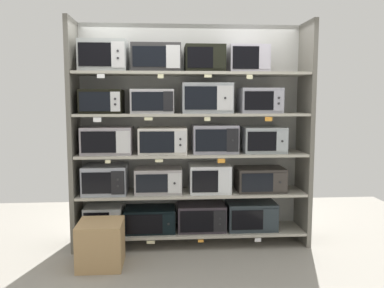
{
  "coord_description": "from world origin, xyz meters",
  "views": [
    {
      "loc": [
        -0.32,
        -4.48,
        1.69
      ],
      "look_at": [
        0.0,
        0.0,
        1.17
      ],
      "focal_mm": 37.21,
      "sensor_mm": 36.0,
      "label": 1
    }
  ],
  "objects": [
    {
      "name": "microwave_3",
      "position": [
        0.69,
        -0.0,
        0.33
      ],
      "size": [
        0.57,
        0.38,
        0.32
      ],
      "color": "#273036",
      "rests_on": "shelf_0"
    },
    {
      "name": "microwave_5",
      "position": [
        -0.39,
        -0.0,
        0.76
      ],
      "size": [
        0.53,
        0.37,
        0.28
      ],
      "color": "#A5A0A1",
      "rests_on": "shelf_1"
    },
    {
      "name": "shipping_carton",
      "position": [
        -0.96,
        -0.56,
        0.23
      ],
      "size": [
        0.44,
        0.44,
        0.46
      ],
      "primitive_type": "cube",
      "color": "tan",
      "rests_on": "ground"
    },
    {
      "name": "microwave_19",
      "position": [
        0.62,
        -0.0,
        2.12
      ],
      "size": [
        0.44,
        0.38,
        0.3
      ],
      "color": "#B8B3C0",
      "rests_on": "shelf_4"
    },
    {
      "name": "microwave_13",
      "position": [
        -0.44,
        -0.0,
        1.66
      ],
      "size": [
        0.47,
        0.4,
        0.27
      ],
      "color": "#BCBABD",
      "rests_on": "shelf_3"
    },
    {
      "name": "ground",
      "position": [
        0.0,
        -1.0,
        -0.01
      ],
      "size": [
        6.57,
        6.0,
        0.02
      ],
      "primitive_type": "cube",
      "color": "gray"
    },
    {
      "name": "price_tag_8",
      "position": [
        -0.48,
        -0.25,
        1.47
      ],
      "size": [
        0.09,
        0.0,
        0.03
      ],
      "primitive_type": "cube",
      "color": "beige"
    },
    {
      "name": "back_panel",
      "position": [
        0.0,
        0.26,
        1.27
      ],
      "size": [
        2.77,
        0.04,
        2.55
      ],
      "primitive_type": "cube",
      "color": "#B2B2AD",
      "rests_on": "ground"
    },
    {
      "name": "price_tag_4",
      "position": [
        -0.92,
        -0.25,
        1.02
      ],
      "size": [
        0.06,
        0.0,
        0.04
      ],
      "primitive_type": "cube",
      "color": "beige"
    },
    {
      "name": "price_tag_14",
      "position": [
        0.6,
        -0.25,
        1.92
      ],
      "size": [
        0.07,
        0.0,
        0.05
      ],
      "primitive_type": "cube",
      "color": "beige"
    },
    {
      "name": "price_tag_1",
      "position": [
        -0.47,
        -0.25,
        0.12
      ],
      "size": [
        0.09,
        0.0,
        0.03
      ],
      "primitive_type": "cube",
      "color": "beige"
    },
    {
      "name": "microwave_9",
      "position": [
        -0.33,
        -0.0,
        1.22
      ],
      "size": [
        0.54,
        0.4,
        0.29
      ],
      "color": "silver",
      "rests_on": "shelf_2"
    },
    {
      "name": "shelf_4",
      "position": [
        0.0,
        0.0,
        1.96
      ],
      "size": [
        2.57,
        0.49,
        0.03
      ],
      "primitive_type": "cube",
      "color": "#ADA899"
    },
    {
      "name": "microwave_16",
      "position": [
        -0.97,
        -0.0,
        2.14
      ],
      "size": [
        0.51,
        0.39,
        0.34
      ],
      "color": "#A0A5A3",
      "rests_on": "shelf_4"
    },
    {
      "name": "price_tag_12",
      "position": [
        -0.35,
        -0.25,
        1.92
      ],
      "size": [
        0.06,
        0.0,
        0.04
      ],
      "primitive_type": "cube",
      "color": "beige"
    },
    {
      "name": "price_tag_0",
      "position": [
        -1.05,
        -0.25,
        0.11
      ],
      "size": [
        0.05,
        0.0,
        0.04
      ],
      "primitive_type": "cube",
      "color": "beige"
    },
    {
      "name": "shelf_0",
      "position": [
        0.0,
        0.0,
        0.15
      ],
      "size": [
        2.57,
        0.49,
        0.03
      ],
      "primitive_type": "cube",
      "color": "#ADA899",
      "rests_on": "ground"
    },
    {
      "name": "microwave_4",
      "position": [
        -0.98,
        -0.0,
        0.78
      ],
      "size": [
        0.48,
        0.44,
        0.32
      ],
      "color": "#969CA7",
      "rests_on": "shelf_1"
    },
    {
      "name": "microwave_6",
      "position": [
        0.2,
        -0.0,
        0.78
      ],
      "size": [
        0.46,
        0.42,
        0.32
      ],
      "color": "silver",
      "rests_on": "shelf_1"
    },
    {
      "name": "microwave_12",
      "position": [
        -1.0,
        -0.0,
        1.65
      ],
      "size": [
        0.45,
        0.43,
        0.26
      ],
      "color": "black",
      "rests_on": "shelf_3"
    },
    {
      "name": "microwave_2",
      "position": [
        0.11,
        -0.0,
        0.32
      ],
      "size": [
        0.55,
        0.38,
        0.3
      ],
      "color": "#332D34",
      "rests_on": "shelf_0"
    },
    {
      "name": "price_tag_9",
      "position": [
        0.15,
        -0.25,
        1.47
      ],
      "size": [
        0.07,
        0.0,
        0.04
      ],
      "primitive_type": "cube",
      "color": "beige"
    },
    {
      "name": "price_tag_13",
      "position": [
        0.15,
        -0.25,
        1.92
      ],
      "size": [
        0.08,
        0.0,
        0.03
      ],
      "primitive_type": "cube",
      "color": "beige"
    },
    {
      "name": "price_tag_2",
      "position": [
        0.08,
        -0.25,
        0.12
      ],
      "size": [
        0.06,
        0.0,
        0.03
      ],
      "primitive_type": "cube",
      "color": "orange"
    },
    {
      "name": "microwave_11",
      "position": [
        0.82,
        -0.0,
        1.22
      ],
      "size": [
        0.48,
        0.4,
        0.29
      ],
      "color": "#9EA6A9",
      "rests_on": "shelf_2"
    },
    {
      "name": "price_tag_6",
      "position": [
        0.3,
        -0.25,
        1.01
      ],
      "size": [
        0.08,
        0.0,
        0.05
      ],
      "primitive_type": "cube",
      "color": "orange"
    },
    {
      "name": "microwave_0",
      "position": [
        -1.01,
        -0.0,
        0.32
      ],
      "size": [
        0.42,
        0.35,
        0.3
      ],
      "color": "#BABEBF",
      "rests_on": "shelf_0"
    },
    {
      "name": "microwave_10",
      "position": [
        0.26,
        -0.0,
        1.23
      ],
      "size": [
        0.51,
        0.38,
        0.32
      ],
      "color": "#9C9AA9",
      "rests_on": "shelf_2"
    },
    {
      "name": "shelf_2",
      "position": [
        0.0,
        0.0,
        1.06
      ],
      "size": [
        2.57,
        0.49,
        0.03
      ],
      "primitive_type": "cube",
      "color": "#ADA899"
    },
    {
      "name": "microwave_14",
      "position": [
        0.17,
        -0.0,
        1.69
      ],
      "size": [
        0.56,
        0.37,
        0.34
      ],
      "color": "#A1A7AC",
      "rests_on": "shelf_3"
    },
    {
      "name": "price_tag_5",
      "position": [
        -0.37,
        -0.25,
        1.02
      ],
      "size": [
        0.08,
        0.0,
        0.03
      ],
      "primitive_type": "cube",
      "color": "beige"
    },
    {
      "name": "price_tag_7",
      "position": [
        -1.02,
        -0.25,
        1.46
      ],
      "size": [
        0.08,
        0.0,
        0.05
      ],
      "primitive_type": "cube",
      "color": "white"
    },
    {
      "name": "price_tag_10",
      "position": [
        0.81,
        -0.25,
        1.47
      ],
      "size": [
        0.08,
        0.0,
        0.05
      ],
      "primitive_type": "cube",
      "color": "orange"
    },
    {
      "name": "upright_left",
      "position": [
        -1.31,
        0.0,
        1.27
      ],
      "size": [
        0.05,
        0.49,
        2.55
      ],
      "primitive_type": "cube",
      "color": "#68645B",
      "rests_on": "ground"
    },
    {
      "name": "price_tag_3",
      "position": [
        0.72,
        -0.25,
        0.11
      ],
      "size": [
        0.07,
        0.0,
        0.04
      ],
      "primitive_type": "cube",
      "color": "white"
    },
    {
      "name": "microwave_18",
      "position": [
        0.14,
        -0.0,
        2.12
      ],
      "size": [
        0.44,
        0.38,
        0.29
      ],
      "color": "black",
      "rests_on": "shelf_4"
    },
    {
      "name": "microwave_1",
      "position": [
        -0.48,
        -0.0,
        0.3
      ],
      "size": [
        0.57,
        0.38,
        0.27
      ],
      "color": "black",
      "rests_on": "shelf_0"
    },
    {
      "name": "shelf_3",
      "position": [
        0.0,
        0.0,
        1.51
      ],
      "size": [
        2.57,
        0.49,
        0.03
      ],
      "primitive_type": "cube",
      "color": "#ADA899"
    },
    {
      "name": "price_tag_11",
      "position": [
        -0.97,
        -0.25,
        1.92
      ],
      "size": [
        0.08,
        0.0,
        0.04
      ],
      "primitive_type": "cube",
      "color": "white"
    },
    {
      "name": "microwave_17",
      "position": [
        -0.4,
        -0.0,
        2.13
      ],
      "size": [
        0.53,
        0.42,
        0.3
      ],
      "color": "#2F2E2F",
      "rests_on": "shelf_4"
    },
    {
      "name": "microwave_8",
      "position": [
        -0.95,
        -0.0,
        1.22
      ],
      "size": [
        0.55,
        0.4,
        0.3
      ],
      "color": "#A199A1",
      "rests_on": "shelf_2"
    },
    {
      "name": "shelf_1",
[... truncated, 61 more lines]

